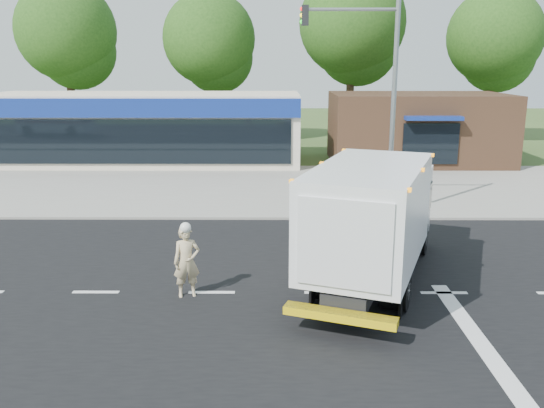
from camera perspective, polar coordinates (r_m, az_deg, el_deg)
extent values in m
plane|color=#385123|center=(15.09, 5.54, -8.79)|extent=(120.00, 120.00, 0.00)
cube|color=black|center=(15.09, 5.54, -8.77)|extent=(60.00, 14.00, 0.02)
cube|color=gray|center=(22.83, 3.72, -0.67)|extent=(60.00, 2.40, 0.12)
cube|color=gray|center=(28.48, 3.04, 2.19)|extent=(60.00, 9.00, 0.02)
cube|color=silver|center=(15.72, -17.06, -8.34)|extent=(1.20, 0.15, 0.01)
cube|color=silver|center=(15.11, -6.00, -8.69)|extent=(1.20, 0.15, 0.01)
cube|color=silver|center=(15.08, 5.54, -8.72)|extent=(1.20, 0.15, 0.01)
cube|color=silver|center=(15.64, 16.67, -8.42)|extent=(1.20, 0.15, 0.01)
cube|color=silver|center=(13.06, 20.37, -13.35)|extent=(0.40, 7.00, 0.01)
cube|color=black|center=(14.97, 9.34, -6.16)|extent=(2.73, 5.14, 0.36)
cube|color=white|center=(18.15, 11.74, 0.17)|extent=(2.77, 2.68, 2.14)
cube|color=black|center=(19.03, 12.24, 1.41)|extent=(1.87, 0.82, 0.92)
cube|color=white|center=(14.55, 9.56, -0.87)|extent=(4.07, 5.63, 2.40)
cube|color=silver|center=(12.15, 7.15, -4.02)|extent=(1.93, 0.77, 1.94)
cube|color=yellow|center=(12.54, 6.73, -10.93)|extent=(2.42, 1.19, 0.18)
cube|color=orange|center=(14.30, 9.75, 3.68)|extent=(4.04, 5.46, 0.08)
cylinder|color=black|center=(18.64, 8.66, -2.80)|extent=(0.63, 1.02, 0.98)
cylinder|color=black|center=(18.37, 14.59, -3.36)|extent=(0.63, 1.02, 0.98)
cylinder|color=black|center=(14.62, 4.79, -7.46)|extent=(0.63, 1.02, 0.98)
cylinder|color=black|center=(14.25, 12.78, -8.37)|extent=(0.63, 1.02, 0.98)
imported|color=#CAB387|center=(14.68, -8.45, -5.69)|extent=(0.76, 0.60, 1.84)
sphere|color=white|center=(14.40, -8.57, -2.35)|extent=(0.28, 0.28, 0.28)
cube|color=beige|center=(34.91, -12.44, 7.37)|extent=(18.00, 6.00, 4.00)
cube|color=navy|center=(31.83, -13.76, 9.22)|extent=(18.00, 0.30, 1.00)
cube|color=black|center=(32.01, -13.57, 6.01)|extent=(17.00, 0.12, 2.40)
cube|color=#382316|center=(35.08, 14.21, 7.30)|extent=(10.00, 6.00, 4.00)
cube|color=navy|center=(32.00, 15.62, 8.23)|extent=(3.00, 1.20, 0.20)
cube|color=black|center=(32.21, 15.43, 5.77)|extent=(3.00, 0.12, 2.20)
cylinder|color=gray|center=(21.97, 11.91, 8.93)|extent=(0.18, 0.18, 8.00)
cylinder|color=gray|center=(21.69, 7.77, 18.56)|extent=(3.40, 0.12, 0.12)
cube|color=black|center=(21.54, 3.30, 18.16)|extent=(0.25, 0.25, 0.70)
cylinder|color=#332114|center=(44.39, -19.28, 10.44)|extent=(0.56, 0.56, 7.35)
sphere|color=#1F4814|center=(44.38, -19.73, 15.85)|extent=(6.93, 6.93, 6.93)
sphere|color=#1F4814|center=(44.65, -18.74, 14.15)|extent=(5.46, 5.46, 5.46)
cylinder|color=#332114|center=(42.18, -6.11, 10.65)|extent=(0.56, 0.56, 6.86)
sphere|color=#1F4814|center=(42.14, -6.26, 15.98)|extent=(6.47, 6.47, 6.47)
sphere|color=#1F4814|center=(42.55, -5.44, 14.26)|extent=(5.10, 5.10, 5.10)
cylinder|color=#332114|center=(42.24, 7.75, 11.28)|extent=(0.56, 0.56, 7.84)
sphere|color=#1F4814|center=(42.27, 7.96, 17.35)|extent=(7.39, 7.39, 7.39)
sphere|color=#1F4814|center=(42.77, 8.49, 15.34)|extent=(5.82, 5.82, 5.82)
cylinder|color=#332114|center=(44.64, 20.77, 10.11)|extent=(0.56, 0.56, 7.00)
sphere|color=#1F4814|center=(44.62, 21.22, 15.23)|extent=(6.60, 6.60, 6.60)
sphere|color=#1F4814|center=(45.23, 21.46, 13.53)|extent=(5.20, 5.20, 5.20)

